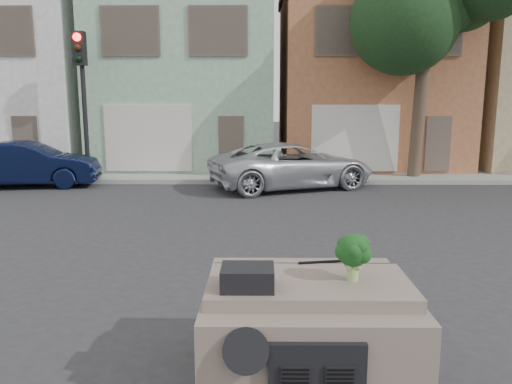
{
  "coord_description": "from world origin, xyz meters",
  "views": [
    {
      "loc": [
        -0.46,
        -7.65,
        2.8
      ],
      "look_at": [
        -0.54,
        0.5,
        1.3
      ],
      "focal_mm": 35.0,
      "sensor_mm": 36.0,
      "label": 1
    }
  ],
  "objects_px": {
    "silver_pickup": "(292,188)",
    "traffic_signal": "(84,108)",
    "navy_sedan": "(29,187)",
    "broccoli": "(353,257)"
  },
  "relations": [
    {
      "from": "navy_sedan",
      "to": "broccoli",
      "type": "bearing_deg",
      "value": -152.8
    },
    {
      "from": "navy_sedan",
      "to": "traffic_signal",
      "type": "bearing_deg",
      "value": -66.2
    },
    {
      "from": "silver_pickup",
      "to": "broccoli",
      "type": "distance_m",
      "value": 11.54
    },
    {
      "from": "traffic_signal",
      "to": "broccoli",
      "type": "relative_size",
      "value": 11.09
    },
    {
      "from": "silver_pickup",
      "to": "navy_sedan",
      "type": "bearing_deg",
      "value": 67.82
    },
    {
      "from": "navy_sedan",
      "to": "traffic_signal",
      "type": "xyz_separation_m",
      "value": [
        1.6,
        1.03,
        2.55
      ]
    },
    {
      "from": "silver_pickup",
      "to": "traffic_signal",
      "type": "distance_m",
      "value": 7.6
    },
    {
      "from": "silver_pickup",
      "to": "broccoli",
      "type": "height_order",
      "value": "broccoli"
    },
    {
      "from": "navy_sedan",
      "to": "traffic_signal",
      "type": "distance_m",
      "value": 3.18
    },
    {
      "from": "traffic_signal",
      "to": "broccoli",
      "type": "bearing_deg",
      "value": -61.33
    }
  ]
}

